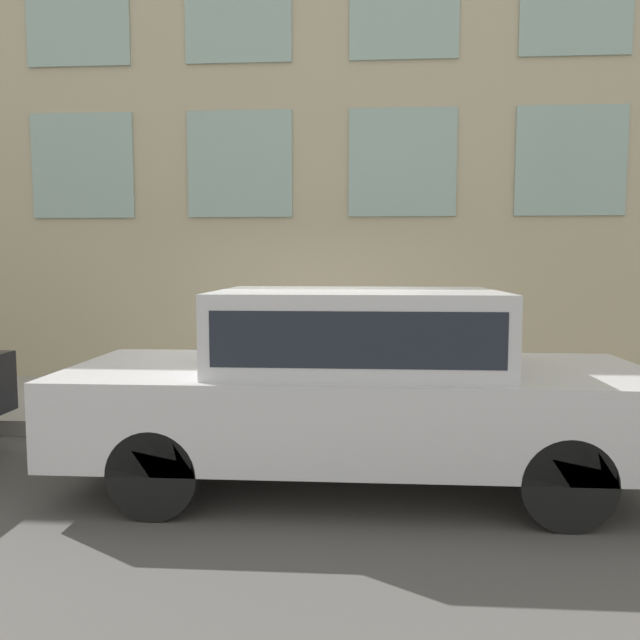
% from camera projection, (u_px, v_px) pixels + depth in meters
% --- Properties ---
extents(ground_plane, '(80.00, 80.00, 0.00)m').
position_uv_depth(ground_plane, '(304.00, 442.00, 6.72)').
color(ground_plane, '#514F4C').
extents(sidewalk, '(2.66, 60.00, 0.17)m').
position_uv_depth(sidewalk, '(314.00, 406.00, 8.03)').
color(sidewalk, '#9E9B93').
rests_on(sidewalk, ground_plane).
extents(building_facade, '(0.33, 40.00, 7.55)m').
position_uv_depth(building_facade, '(321.00, 136.00, 9.16)').
color(building_facade, '#C6B793').
rests_on(building_facade, ground_plane).
extents(fire_hydrant, '(0.31, 0.43, 0.77)m').
position_uv_depth(fire_hydrant, '(344.00, 383.00, 7.04)').
color(fire_hydrant, '#2D7260').
rests_on(fire_hydrant, sidewalk).
extents(person, '(0.30, 0.20, 1.23)m').
position_uv_depth(person, '(296.00, 351.00, 7.21)').
color(person, '#998466').
rests_on(person, sidewalk).
extents(parked_car_silver_near, '(1.83, 4.90, 1.70)m').
position_uv_depth(parked_car_silver_near, '(357.00, 379.00, 5.35)').
color(parked_car_silver_near, black).
rests_on(parked_car_silver_near, ground_plane).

